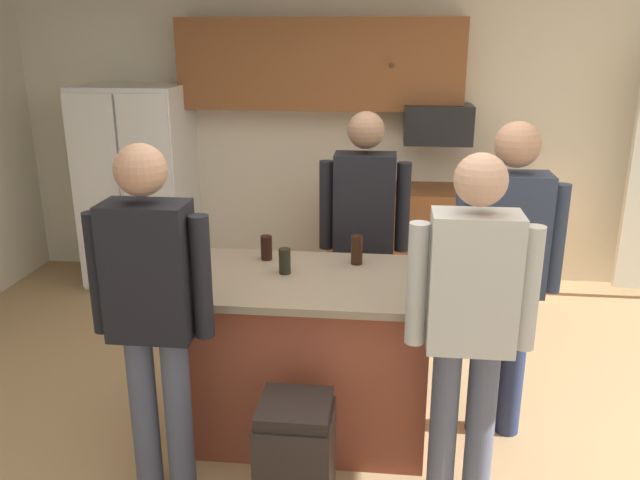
# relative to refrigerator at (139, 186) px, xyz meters

# --- Properties ---
(floor) EXTENTS (7.04, 7.04, 0.00)m
(floor) POSITION_rel_refrigerator_xyz_m (2.00, -2.38, -0.88)
(floor) COLOR tan
(floor) RESTS_ON ground
(back_wall) EXTENTS (6.40, 0.10, 2.60)m
(back_wall) POSITION_rel_refrigerator_xyz_m (2.00, 0.42, 0.42)
(back_wall) COLOR beige
(back_wall) RESTS_ON ground
(cabinet_run_upper) EXTENTS (2.40, 0.38, 0.75)m
(cabinet_run_upper) POSITION_rel_refrigerator_xyz_m (1.60, 0.22, 1.05)
(cabinet_run_upper) COLOR brown
(cabinet_run_lower) EXTENTS (1.80, 0.63, 0.90)m
(cabinet_run_lower) POSITION_rel_refrigerator_xyz_m (2.60, 0.10, -0.43)
(cabinet_run_lower) COLOR brown
(cabinet_run_lower) RESTS_ON ground
(refrigerator) EXTENTS (0.90, 0.76, 1.76)m
(refrigerator) POSITION_rel_refrigerator_xyz_m (0.00, 0.00, 0.00)
(refrigerator) COLOR white
(refrigerator) RESTS_ON ground
(microwave_over_range) EXTENTS (0.56, 0.40, 0.32)m
(microwave_over_range) POSITION_rel_refrigerator_xyz_m (2.60, 0.12, 0.57)
(microwave_over_range) COLOR black
(kitchen_island) EXTENTS (1.34, 0.84, 0.94)m
(kitchen_island) POSITION_rel_refrigerator_xyz_m (1.83, -2.22, -0.40)
(kitchen_island) COLOR brown
(kitchen_island) RESTS_ON ground
(person_elder_center) EXTENTS (0.57, 0.23, 1.74)m
(person_elder_center) POSITION_rel_refrigerator_xyz_m (1.16, -2.80, 0.13)
(person_elder_center) COLOR #4C5166
(person_elder_center) RESTS_ON ground
(person_guest_right) EXTENTS (0.57, 0.23, 1.71)m
(person_guest_right) POSITION_rel_refrigerator_xyz_m (2.59, -2.73, 0.11)
(person_guest_right) COLOR #4C5166
(person_guest_right) RESTS_ON ground
(person_guest_left) EXTENTS (0.57, 0.23, 1.73)m
(person_guest_left) POSITION_rel_refrigerator_xyz_m (2.06, -1.46, 0.12)
(person_guest_left) COLOR #383842
(person_guest_left) RESTS_ON ground
(person_host_foreground) EXTENTS (0.57, 0.23, 1.76)m
(person_host_foreground) POSITION_rel_refrigerator_xyz_m (2.84, -2.11, 0.15)
(person_host_foreground) COLOR #232D4C
(person_host_foreground) RESTS_ON ground
(glass_short_whisky) EXTENTS (0.07, 0.07, 0.16)m
(glass_short_whisky) POSITION_rel_refrigerator_xyz_m (2.05, -1.98, 0.14)
(glass_short_whisky) COLOR black
(glass_short_whisky) RESTS_ON kitchen_island
(tumbler_amber) EXTENTS (0.06, 0.06, 0.14)m
(tumbler_amber) POSITION_rel_refrigerator_xyz_m (1.67, -2.17, 0.13)
(tumbler_amber) COLOR black
(tumbler_amber) RESTS_ON kitchen_island
(glass_dark_ale) EXTENTS (0.07, 0.07, 0.14)m
(glass_dark_ale) POSITION_rel_refrigerator_xyz_m (1.53, -1.96, 0.13)
(glass_dark_ale) COLOR black
(glass_dark_ale) RESTS_ON kitchen_island
(trash_bin) EXTENTS (0.34, 0.34, 0.61)m
(trash_bin) POSITION_rel_refrigerator_xyz_m (1.83, -2.92, -0.58)
(trash_bin) COLOR black
(trash_bin) RESTS_ON ground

